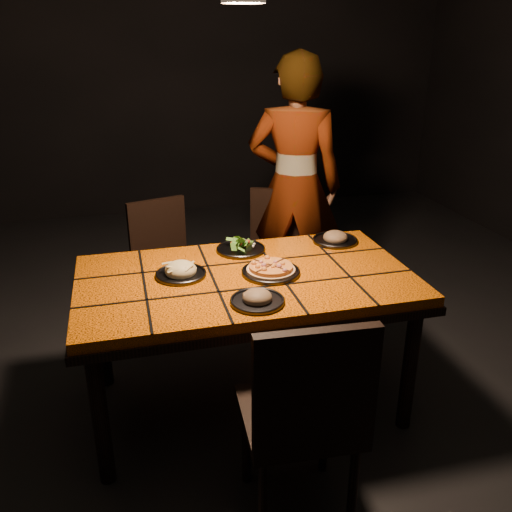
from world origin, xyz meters
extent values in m
cube|color=black|center=(0.00, 0.00, -0.02)|extent=(6.00, 7.00, 0.04)
cube|color=black|center=(0.00, 3.50, 1.50)|extent=(6.00, 0.04, 3.00)
cube|color=orange|center=(0.00, 0.00, 0.72)|extent=(1.60, 0.90, 0.05)
cube|color=black|center=(0.00, 0.00, 0.68)|extent=(1.62, 0.92, 0.04)
cylinder|color=black|center=(-0.72, -0.37, 0.33)|extent=(0.07, 0.07, 0.66)
cylinder|color=black|center=(0.72, -0.37, 0.33)|extent=(0.07, 0.07, 0.66)
cylinder|color=black|center=(-0.72, 0.37, 0.33)|extent=(0.07, 0.07, 0.66)
cylinder|color=black|center=(0.72, 0.37, 0.33)|extent=(0.07, 0.07, 0.66)
cube|color=black|center=(0.04, -0.71, 0.46)|extent=(0.46, 0.46, 0.04)
cube|color=black|center=(0.02, -0.91, 0.72)|extent=(0.43, 0.07, 0.47)
cylinder|color=black|center=(0.22, -0.55, 0.22)|extent=(0.04, 0.04, 0.44)
cylinder|color=black|center=(-0.13, -0.53, 0.22)|extent=(0.04, 0.04, 0.44)
cylinder|color=black|center=(0.20, -0.90, 0.22)|extent=(0.04, 0.04, 0.44)
cylinder|color=black|center=(-0.15, -0.88, 0.22)|extent=(0.04, 0.04, 0.44)
cube|color=black|center=(-0.29, 0.90, 0.41)|extent=(0.47, 0.47, 0.04)
cube|color=black|center=(-0.34, 1.06, 0.64)|extent=(0.38, 0.14, 0.42)
cylinder|color=black|center=(-0.40, 0.70, 0.20)|extent=(0.03, 0.03, 0.39)
cylinder|color=black|center=(-0.10, 0.79, 0.20)|extent=(0.03, 0.03, 0.39)
cylinder|color=black|center=(-0.48, 1.00, 0.20)|extent=(0.03, 0.03, 0.39)
cylinder|color=black|center=(-0.18, 1.09, 0.20)|extent=(0.03, 0.03, 0.39)
cube|color=black|center=(0.42, 0.92, 0.41)|extent=(0.50, 0.50, 0.04)
cube|color=black|center=(0.49, 1.08, 0.64)|extent=(0.37, 0.18, 0.42)
cylinder|color=black|center=(0.22, 0.84, 0.20)|extent=(0.03, 0.03, 0.40)
cylinder|color=black|center=(0.51, 0.72, 0.20)|extent=(0.03, 0.03, 0.40)
cylinder|color=black|center=(0.34, 1.12, 0.20)|extent=(0.03, 0.03, 0.40)
cylinder|color=black|center=(0.63, 1.01, 0.20)|extent=(0.03, 0.03, 0.40)
imported|color=brown|center=(0.60, 1.06, 0.87)|extent=(0.75, 0.64, 1.74)
cylinder|color=#333338|center=(0.12, -0.02, 0.76)|extent=(0.28, 0.28, 0.01)
torus|color=#333338|center=(0.12, -0.02, 0.76)|extent=(0.28, 0.28, 0.01)
cylinder|color=tan|center=(0.12, -0.02, 0.77)|extent=(0.33, 0.33, 0.01)
cylinder|color=orange|center=(0.12, -0.02, 0.78)|extent=(0.30, 0.30, 0.02)
cylinder|color=#333338|center=(-0.30, 0.07, 0.76)|extent=(0.24, 0.24, 0.01)
torus|color=#333338|center=(-0.30, 0.07, 0.76)|extent=(0.24, 0.24, 0.01)
ellipsoid|color=#CBBF86|center=(-0.30, 0.07, 0.78)|extent=(0.15, 0.15, 0.08)
cylinder|color=#333338|center=(0.05, 0.31, 0.76)|extent=(0.26, 0.26, 0.01)
torus|color=#333338|center=(0.05, 0.31, 0.76)|extent=(0.26, 0.26, 0.01)
cylinder|color=#333338|center=(-0.02, -0.30, 0.76)|extent=(0.24, 0.24, 0.01)
torus|color=#333338|center=(-0.02, -0.30, 0.76)|extent=(0.24, 0.24, 0.01)
ellipsoid|color=brown|center=(-0.02, -0.30, 0.78)|extent=(0.14, 0.14, 0.08)
cylinder|color=#333338|center=(0.59, 0.31, 0.76)|extent=(0.25, 0.25, 0.01)
torus|color=#333338|center=(0.59, 0.31, 0.76)|extent=(0.25, 0.25, 0.01)
ellipsoid|color=brown|center=(0.59, 0.31, 0.78)|extent=(0.15, 0.15, 0.08)
camera|label=1|loc=(-0.55, -2.31, 1.83)|focal=38.00mm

